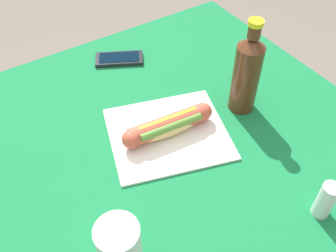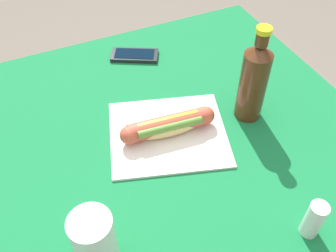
{
  "view_description": "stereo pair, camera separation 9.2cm",
  "coord_description": "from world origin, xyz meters",
  "px_view_note": "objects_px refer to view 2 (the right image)",
  "views": [
    {
      "loc": [
        0.28,
        0.54,
        1.45
      ],
      "look_at": [
        -0.07,
        0.01,
        0.78
      ],
      "focal_mm": 40.98,
      "sensor_mm": 36.0,
      "label": 1
    },
    {
      "loc": [
        0.2,
        0.59,
        1.45
      ],
      "look_at": [
        -0.07,
        0.01,
        0.78
      ],
      "focal_mm": 40.98,
      "sensor_mm": 36.0,
      "label": 2
    }
  ],
  "objects_px": {
    "drinking_cup": "(94,241)",
    "salt_shaker": "(314,220)",
    "hot_dog": "(168,125)",
    "soda_bottle": "(254,80)",
    "cell_phone": "(135,55)"
  },
  "relations": [
    {
      "from": "soda_bottle",
      "to": "salt_shaker",
      "type": "relative_size",
      "value": 2.85
    },
    {
      "from": "hot_dog",
      "to": "cell_phone",
      "type": "distance_m",
      "value": 0.34
    },
    {
      "from": "salt_shaker",
      "to": "soda_bottle",
      "type": "bearing_deg",
      "value": -101.85
    },
    {
      "from": "hot_dog",
      "to": "drinking_cup",
      "type": "xyz_separation_m",
      "value": [
        0.25,
        0.23,
        0.03
      ]
    },
    {
      "from": "soda_bottle",
      "to": "drinking_cup",
      "type": "distance_m",
      "value": 0.51
    },
    {
      "from": "hot_dog",
      "to": "salt_shaker",
      "type": "relative_size",
      "value": 2.67
    },
    {
      "from": "drinking_cup",
      "to": "salt_shaker",
      "type": "bearing_deg",
      "value": 163.01
    },
    {
      "from": "hot_dog",
      "to": "soda_bottle",
      "type": "bearing_deg",
      "value": 175.43
    },
    {
      "from": "drinking_cup",
      "to": "salt_shaker",
      "type": "height_order",
      "value": "drinking_cup"
    },
    {
      "from": "drinking_cup",
      "to": "salt_shaker",
      "type": "distance_m",
      "value": 0.41
    },
    {
      "from": "soda_bottle",
      "to": "salt_shaker",
      "type": "distance_m",
      "value": 0.35
    },
    {
      "from": "soda_bottle",
      "to": "salt_shaker",
      "type": "xyz_separation_m",
      "value": [
        0.07,
        0.34,
        -0.07
      ]
    },
    {
      "from": "cell_phone",
      "to": "soda_bottle",
      "type": "height_order",
      "value": "soda_bottle"
    },
    {
      "from": "cell_phone",
      "to": "soda_bottle",
      "type": "distance_m",
      "value": 0.41
    },
    {
      "from": "drinking_cup",
      "to": "hot_dog",
      "type": "bearing_deg",
      "value": -137.11
    }
  ]
}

